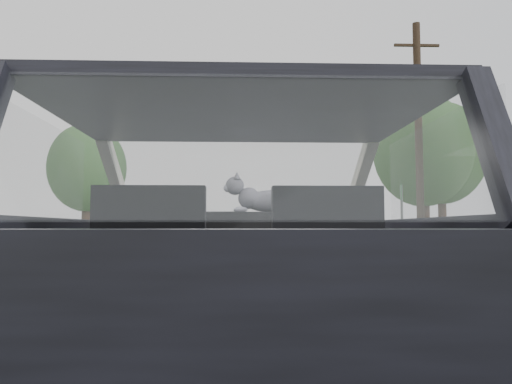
{
  "coord_description": "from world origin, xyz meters",
  "views": [
    {
      "loc": [
        -0.01,
        -2.65,
        0.9
      ],
      "look_at": [
        0.11,
        0.55,
        1.13
      ],
      "focal_mm": 35.0,
      "sensor_mm": 36.0,
      "label": 1
    }
  ],
  "objects": [
    {
      "name": "tree_6",
      "position": [
        -8.64,
        26.06,
        3.34
      ],
      "size": [
        5.52,
        5.52,
        6.68
      ],
      "primitive_type": null,
      "rotation": [
        0.0,
        0.0,
        -0.3
      ],
      "color": "#204C1C",
      "rests_on": "ground"
    },
    {
      "name": "subject_car",
      "position": [
        0.0,
        0.0,
        0.72
      ],
      "size": [
        1.8,
        4.0,
        1.45
      ],
      "primitive_type": "cube",
      "color": "black",
      "rests_on": "ground"
    },
    {
      "name": "tree_2",
      "position": [
        8.78,
        20.53,
        3.51
      ],
      "size": [
        6.02,
        6.02,
        7.01
      ],
      "primitive_type": null,
      "rotation": [
        0.0,
        0.0,
        0.38
      ],
      "color": "#204C1C",
      "rests_on": "ground"
    },
    {
      "name": "cat",
      "position": [
        0.24,
        0.65,
        1.09
      ],
      "size": [
        0.6,
        0.22,
        0.27
      ],
      "primitive_type": "ellipsoid",
      "rotation": [
        0.0,
        0.0,
        0.06
      ],
      "color": "slate",
      "rests_on": "dashboard"
    },
    {
      "name": "steering_wheel",
      "position": [
        -0.4,
        0.33,
        0.92
      ],
      "size": [
        0.36,
        0.36,
        0.04
      ],
      "primitive_type": "torus",
      "color": "black",
      "rests_on": "dashboard"
    },
    {
      "name": "other_car",
      "position": [
        -0.64,
        20.09,
        0.83
      ],
      "size": [
        2.26,
        5.13,
        1.65
      ],
      "primitive_type": "imported",
      "rotation": [
        0.0,
        0.0,
        0.06
      ],
      "color": "#AAAAAA",
      "rests_on": "ground"
    },
    {
      "name": "driver_seat",
      "position": [
        -0.4,
        -0.29,
        0.88
      ],
      "size": [
        0.5,
        0.72,
        0.42
      ],
      "primitive_type": "cube",
      "color": "black",
      "rests_on": "subject_car"
    },
    {
      "name": "dashboard",
      "position": [
        0.0,
        0.62,
        0.85
      ],
      "size": [
        1.58,
        0.45,
        0.3
      ],
      "primitive_type": "cube",
      "color": "black",
      "rests_on": "subject_car"
    },
    {
      "name": "passenger_seat",
      "position": [
        0.4,
        -0.29,
        0.88
      ],
      "size": [
        0.5,
        0.72,
        0.42
      ],
      "primitive_type": "cube",
      "color": "black",
      "rests_on": "subject_car"
    },
    {
      "name": "highway_sign",
      "position": [
        7.16,
        18.87,
        1.39
      ],
      "size": [
        0.48,
        1.08,
        2.78
      ],
      "primitive_type": "cube",
      "rotation": [
        0.0,
        0.0,
        -0.34
      ],
      "color": "#1E6E32",
      "rests_on": "ground"
    },
    {
      "name": "utility_pole",
      "position": [
        7.03,
        16.29,
        4.49
      ],
      "size": [
        0.36,
        0.36,
        8.98
      ],
      "primitive_type": "cylinder",
      "rotation": [
        0.0,
        0.0,
        -0.25
      ],
      "color": "#433126",
      "rests_on": "ground"
    },
    {
      "name": "guardrail",
      "position": [
        4.3,
        10.0,
        0.58
      ],
      "size": [
        0.05,
        90.0,
        0.32
      ],
      "primitive_type": "cube",
      "color": "#9DA3AC",
      "rests_on": "ground"
    },
    {
      "name": "tree_3",
      "position": [
        13.79,
        30.48,
        4.59
      ],
      "size": [
        6.34,
        6.34,
        9.17
      ],
      "primitive_type": null,
      "rotation": [
        0.0,
        0.0,
        -0.05
      ],
      "color": "#204C1C",
      "rests_on": "ground"
    }
  ]
}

